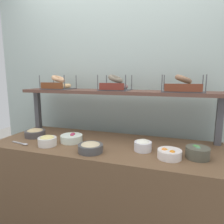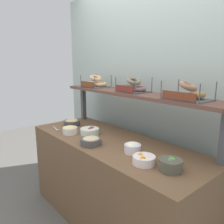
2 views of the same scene
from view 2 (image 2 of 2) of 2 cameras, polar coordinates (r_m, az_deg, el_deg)
name	(u,v)px [view 2 (image 2 of 2)]	position (r m, az deg, el deg)	size (l,w,h in m)	color
ground_plane	(112,221)	(2.52, -0.02, -25.78)	(8.00, 8.00, 0.00)	#595651
back_wall	(152,98)	(2.40, 10.07, 3.62)	(3.08, 0.06, 2.40)	#A8B9B2
deli_counter	(112,183)	(2.28, -0.02, -17.36)	(1.88, 0.70, 0.85)	brown
shelf_riser_left	(83,103)	(2.90, -7.21, 2.17)	(0.05, 0.05, 0.40)	#4C4C51
shelf_riser_right	(224,138)	(1.75, 26.42, -5.79)	(0.05, 0.05, 0.40)	#4C4C51
upper_shelf	(133,94)	(2.19, 5.40, 4.63)	(1.84, 0.32, 0.03)	brown
bowl_veggie_mix	(171,165)	(1.59, 14.53, -12.70)	(0.16, 0.16, 0.09)	#535243
bowl_egg_salad	(70,130)	(2.33, -10.53, -4.42)	(0.15, 0.15, 0.09)	silver
bowl_beet_salad	(90,131)	(2.30, -5.59, -4.79)	(0.19, 0.19, 0.07)	white
bowl_hummus	(72,122)	(2.64, -10.12, -2.57)	(0.19, 0.19, 0.08)	#4B4648
bowl_fruit_salad	(144,160)	(1.65, 7.98, -11.81)	(0.16, 0.16, 0.07)	white
bowl_tuna_salad	(91,141)	(2.01, -5.33, -7.20)	(0.19, 0.19, 0.07)	#4A494A
bowl_cream_cheese	(133,147)	(1.83, 5.20, -8.89)	(0.13, 0.13, 0.09)	white
serving_spoon_near_plate	(56,129)	(2.51, -13.86, -4.23)	(0.18, 0.05, 0.01)	#B7B7BC
serving_spoon_by_edge	(91,130)	(2.41, -5.24, -4.56)	(0.16, 0.11, 0.01)	#B7B7BC
bagel_basket_plain	(96,83)	(2.64, -4.17, 7.29)	(0.29, 0.26, 0.15)	#4C4C51
bagel_basket_poppy	(133,87)	(2.18, 5.36, 6.31)	(0.27, 0.24, 0.15)	#4C4C51
bagel_basket_everything	(187,94)	(1.81, 18.38, 4.41)	(0.33, 0.26, 0.15)	#4C4C51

